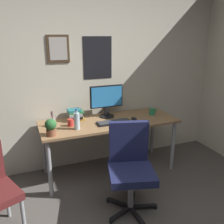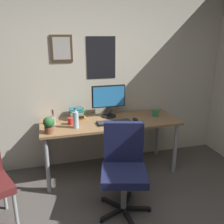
{
  "view_description": "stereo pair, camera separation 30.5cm",
  "coord_description": "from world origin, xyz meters",
  "px_view_note": "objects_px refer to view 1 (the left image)",
  "views": [
    {
      "loc": [
        -0.78,
        -1.07,
        1.82
      ],
      "look_at": [
        0.29,
        1.64,
        0.89
      ],
      "focal_mm": 39.01,
      "sensor_mm": 36.0,
      "label": 1
    },
    {
      "loc": [
        -0.49,
        -1.17,
        1.82
      ],
      "look_at": [
        0.29,
        1.64,
        0.89
      ],
      "focal_mm": 39.01,
      "sensor_mm": 36.0,
      "label": 2
    }
  ],
  "objects_px": {
    "potted_plant": "(51,127)",
    "pen_cup": "(52,122)",
    "office_chair": "(130,163)",
    "coffee_mug_near": "(71,123)",
    "water_bottle": "(77,121)",
    "book_stack_left": "(75,115)",
    "computer_mouse": "(134,119)",
    "monitor": "(107,100)",
    "coffee_mug_far": "(152,111)",
    "keyboard": "(114,122)"
  },
  "relations": [
    {
      "from": "potted_plant",
      "to": "pen_cup",
      "type": "relative_size",
      "value": 0.98
    },
    {
      "from": "office_chair",
      "to": "pen_cup",
      "type": "height_order",
      "value": "office_chair"
    },
    {
      "from": "office_chair",
      "to": "coffee_mug_near",
      "type": "height_order",
      "value": "office_chair"
    },
    {
      "from": "water_bottle",
      "to": "book_stack_left",
      "type": "relative_size",
      "value": 1.22
    },
    {
      "from": "computer_mouse",
      "to": "potted_plant",
      "type": "relative_size",
      "value": 0.56
    },
    {
      "from": "computer_mouse",
      "to": "potted_plant",
      "type": "distance_m",
      "value": 1.11
    },
    {
      "from": "monitor",
      "to": "water_bottle",
      "type": "relative_size",
      "value": 1.82
    },
    {
      "from": "pen_cup",
      "to": "potted_plant",
      "type": "bearing_deg",
      "value": -100.93
    },
    {
      "from": "pen_cup",
      "to": "coffee_mug_near",
      "type": "bearing_deg",
      "value": -17.41
    },
    {
      "from": "coffee_mug_near",
      "to": "office_chair",
      "type": "bearing_deg",
      "value": -59.02
    },
    {
      "from": "monitor",
      "to": "book_stack_left",
      "type": "height_order",
      "value": "monitor"
    },
    {
      "from": "water_bottle",
      "to": "pen_cup",
      "type": "distance_m",
      "value": 0.33
    },
    {
      "from": "pen_cup",
      "to": "coffee_mug_far",
      "type": "bearing_deg",
      "value": -2.11
    },
    {
      "from": "monitor",
      "to": "coffee_mug_far",
      "type": "relative_size",
      "value": 3.87
    },
    {
      "from": "coffee_mug_near",
      "to": "coffee_mug_far",
      "type": "xyz_separation_m",
      "value": [
        1.16,
        0.02,
        0.01
      ]
    },
    {
      "from": "pen_cup",
      "to": "book_stack_left",
      "type": "height_order",
      "value": "pen_cup"
    },
    {
      "from": "keyboard",
      "to": "coffee_mug_near",
      "type": "xyz_separation_m",
      "value": [
        -0.53,
        0.1,
        0.03
      ]
    },
    {
      "from": "computer_mouse",
      "to": "office_chair",
      "type": "bearing_deg",
      "value": -119.18
    },
    {
      "from": "monitor",
      "to": "book_stack_left",
      "type": "bearing_deg",
      "value": 179.22
    },
    {
      "from": "book_stack_left",
      "to": "office_chair",
      "type": "bearing_deg",
      "value": -69.72
    },
    {
      "from": "keyboard",
      "to": "potted_plant",
      "type": "distance_m",
      "value": 0.81
    },
    {
      "from": "book_stack_left",
      "to": "coffee_mug_near",
      "type": "bearing_deg",
      "value": -119.4
    },
    {
      "from": "coffee_mug_far",
      "to": "computer_mouse",
      "type": "bearing_deg",
      "value": -163.03
    },
    {
      "from": "keyboard",
      "to": "computer_mouse",
      "type": "xyz_separation_m",
      "value": [
        0.3,
        0.02,
        0.01
      ]
    },
    {
      "from": "water_bottle",
      "to": "book_stack_left",
      "type": "distance_m",
      "value": 0.32
    },
    {
      "from": "keyboard",
      "to": "pen_cup",
      "type": "bearing_deg",
      "value": 167.31
    },
    {
      "from": "computer_mouse",
      "to": "keyboard",
      "type": "bearing_deg",
      "value": -177.06
    },
    {
      "from": "monitor",
      "to": "coffee_mug_near",
      "type": "height_order",
      "value": "monitor"
    },
    {
      "from": "water_bottle",
      "to": "coffee_mug_far",
      "type": "distance_m",
      "value": 1.13
    },
    {
      "from": "office_chair",
      "to": "coffee_mug_far",
      "type": "height_order",
      "value": "office_chair"
    },
    {
      "from": "water_bottle",
      "to": "pen_cup",
      "type": "height_order",
      "value": "water_bottle"
    },
    {
      "from": "monitor",
      "to": "computer_mouse",
      "type": "relative_size",
      "value": 4.18
    },
    {
      "from": "coffee_mug_near",
      "to": "potted_plant",
      "type": "distance_m",
      "value": 0.35
    },
    {
      "from": "coffee_mug_near",
      "to": "book_stack_left",
      "type": "height_order",
      "value": "book_stack_left"
    },
    {
      "from": "office_chair",
      "to": "pen_cup",
      "type": "relative_size",
      "value": 4.75
    },
    {
      "from": "office_chair",
      "to": "coffee_mug_far",
      "type": "relative_size",
      "value": 7.99
    },
    {
      "from": "keyboard",
      "to": "book_stack_left",
      "type": "relative_size",
      "value": 2.08
    },
    {
      "from": "monitor",
      "to": "water_bottle",
      "type": "distance_m",
      "value": 0.6
    },
    {
      "from": "office_chair",
      "to": "book_stack_left",
      "type": "xyz_separation_m",
      "value": [
        -0.35,
        0.95,
        0.29
      ]
    },
    {
      "from": "keyboard",
      "to": "coffee_mug_far",
      "type": "height_order",
      "value": "coffee_mug_far"
    },
    {
      "from": "computer_mouse",
      "to": "water_bottle",
      "type": "relative_size",
      "value": 0.44
    },
    {
      "from": "coffee_mug_near",
      "to": "pen_cup",
      "type": "xyz_separation_m",
      "value": [
        -0.21,
        0.07,
        0.01
      ]
    },
    {
      "from": "book_stack_left",
      "to": "coffee_mug_far",
      "type": "bearing_deg",
      "value": -9.22
    },
    {
      "from": "water_bottle",
      "to": "book_stack_left",
      "type": "xyz_separation_m",
      "value": [
        0.06,
        0.32,
        -0.03
      ]
    },
    {
      "from": "monitor",
      "to": "pen_cup",
      "type": "distance_m",
      "value": 0.78
    },
    {
      "from": "coffee_mug_near",
      "to": "coffee_mug_far",
      "type": "relative_size",
      "value": 0.92
    },
    {
      "from": "keyboard",
      "to": "pen_cup",
      "type": "height_order",
      "value": "pen_cup"
    },
    {
      "from": "office_chair",
      "to": "computer_mouse",
      "type": "distance_m",
      "value": 0.8
    },
    {
      "from": "computer_mouse",
      "to": "water_bottle",
      "type": "xyz_separation_m",
      "value": [
        -0.78,
        -0.05,
        0.09
      ]
    },
    {
      "from": "monitor",
      "to": "pen_cup",
      "type": "relative_size",
      "value": 2.3
    }
  ]
}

